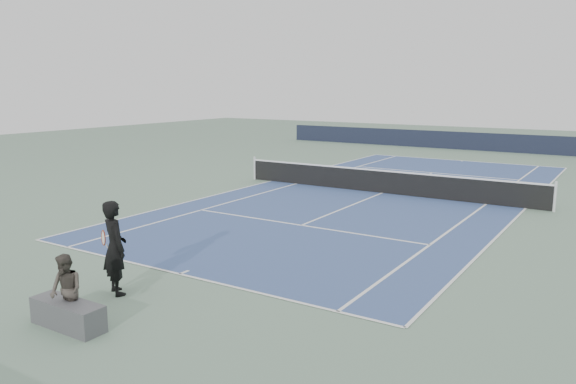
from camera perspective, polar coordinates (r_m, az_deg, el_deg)
The scene contains 7 objects.
ground at distance 23.19m, azimuth 9.55°, elevation -0.13°, with size 80.00×80.00×0.00m, color slate.
court_surface at distance 23.19m, azimuth 9.55°, elevation -0.11°, with size 10.97×23.77×0.01m, color #364E81.
tennis_net at distance 23.11m, azimuth 9.59°, elevation 1.10°, with size 12.90×0.10×1.07m.
windscreen_far at distance 40.07m, azimuth 19.65°, elevation 4.80°, with size 30.00×0.25×1.20m, color black.
tennis_player at distance 12.26m, azimuth -17.18°, elevation -5.41°, with size 0.91×0.80×2.00m.
tennis_ball at distance 12.33m, azimuth -21.26°, elevation -10.32°, with size 0.06×0.06×0.06m, color #C6E32E.
spectator_bench at distance 11.02m, azimuth -21.53°, elevation -10.33°, with size 1.57×0.62×1.36m.
Camera 1 is at (8.78, -21.03, 4.31)m, focal length 35.00 mm.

